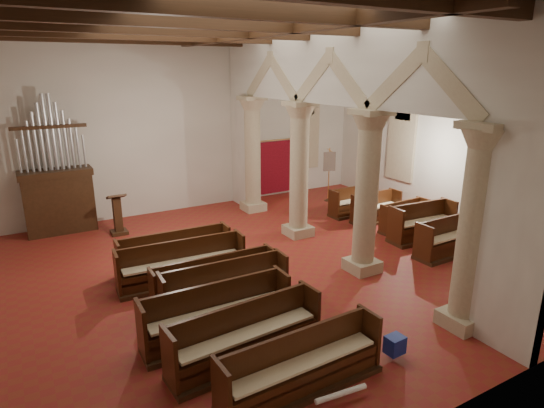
{
  "coord_description": "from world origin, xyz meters",
  "views": [
    {
      "loc": [
        -5.49,
        -9.59,
        4.96
      ],
      "look_at": [
        0.3,
        0.5,
        1.49
      ],
      "focal_mm": 30.0,
      "sensor_mm": 36.0,
      "label": 1
    }
  ],
  "objects_px": {
    "pipe_organ": "(57,190)",
    "aisle_pew_0": "(448,243)",
    "lectern": "(118,217)",
    "nave_pew_0": "(302,373)",
    "processional_banner": "(329,182)"
  },
  "relations": [
    {
      "from": "lectern",
      "to": "processional_banner",
      "type": "bearing_deg",
      "value": -2.39
    },
    {
      "from": "lectern",
      "to": "nave_pew_0",
      "type": "height_order",
      "value": "lectern"
    },
    {
      "from": "processional_banner",
      "to": "aisle_pew_0",
      "type": "bearing_deg",
      "value": -72.75
    },
    {
      "from": "nave_pew_0",
      "to": "lectern",
      "type": "bearing_deg",
      "value": 94.43
    },
    {
      "from": "pipe_organ",
      "to": "aisle_pew_0",
      "type": "height_order",
      "value": "pipe_organ"
    },
    {
      "from": "pipe_organ",
      "to": "aisle_pew_0",
      "type": "bearing_deg",
      "value": -39.21
    },
    {
      "from": "pipe_organ",
      "to": "processional_banner",
      "type": "distance_m",
      "value": 9.52
    },
    {
      "from": "processional_banner",
      "to": "pipe_organ",
      "type": "bearing_deg",
      "value": -167.62
    },
    {
      "from": "lectern",
      "to": "aisle_pew_0",
      "type": "distance_m",
      "value": 9.79
    },
    {
      "from": "aisle_pew_0",
      "to": "lectern",
      "type": "bearing_deg",
      "value": 139.16
    },
    {
      "from": "lectern",
      "to": "pipe_organ",
      "type": "bearing_deg",
      "value": 141.9
    },
    {
      "from": "lectern",
      "to": "nave_pew_0",
      "type": "xyz_separation_m",
      "value": [
        0.98,
        -8.86,
        -0.23
      ]
    },
    {
      "from": "pipe_organ",
      "to": "aisle_pew_0",
      "type": "distance_m",
      "value": 11.72
    },
    {
      "from": "processional_banner",
      "to": "nave_pew_0",
      "type": "height_order",
      "value": "processional_banner"
    },
    {
      "from": "pipe_organ",
      "to": "nave_pew_0",
      "type": "bearing_deg",
      "value": -76.09
    }
  ]
}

